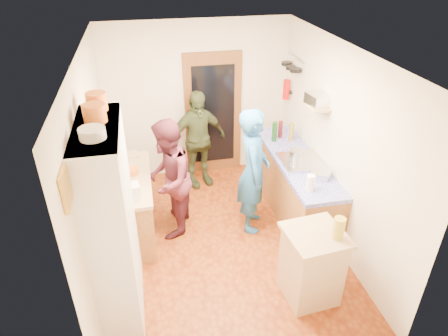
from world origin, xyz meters
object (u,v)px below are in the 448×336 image
object	(u,v)px
person_hob	(256,172)
person_back	(198,140)
island_base	(311,267)
hutch_body	(113,225)
right_counter_base	(294,186)
person_left	(171,178)

from	to	relation	value
person_hob	person_back	size ratio (longest dim) A/B	1.10
person_back	island_base	bearing A→B (deg)	-86.79
hutch_body	person_back	distance (m)	2.67
hutch_body	right_counter_base	distance (m)	2.90
island_base	person_left	size ratio (longest dim) A/B	0.51
person_left	person_back	size ratio (longest dim) A/B	1.03
island_base	right_counter_base	bearing A→B (deg)	76.09
person_hob	person_back	world-z (taller)	person_hob
right_counter_base	person_back	distance (m)	1.70
island_base	person_hob	xyz separation A→B (m)	(-0.28, 1.37, 0.47)
island_base	person_hob	world-z (taller)	person_hob
right_counter_base	person_back	bearing A→B (deg)	140.54
island_base	person_hob	size ratio (longest dim) A/B	0.48
person_left	right_counter_base	bearing A→B (deg)	107.51
hutch_body	person_left	bearing A→B (deg)	60.62
island_base	person_left	world-z (taller)	person_left
hutch_body	island_base	size ratio (longest dim) A/B	2.56
person_back	person_left	bearing A→B (deg)	-130.16
right_counter_base	island_base	world-z (taller)	island_base
right_counter_base	person_left	world-z (taller)	person_left
right_counter_base	person_left	xyz separation A→B (m)	(-1.81, -0.08, 0.42)
hutch_body	person_hob	size ratio (longest dim) A/B	1.22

